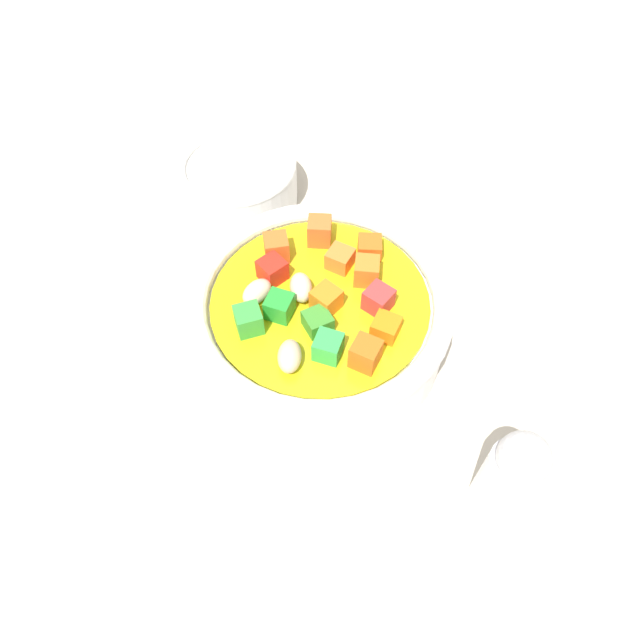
% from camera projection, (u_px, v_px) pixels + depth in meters
% --- Properties ---
extents(ground_plane, '(1.40, 1.40, 0.02)m').
position_uv_depth(ground_plane, '(320.00, 349.00, 0.45)').
color(ground_plane, '#BAB2A0').
extents(soup_bowl_main, '(0.18, 0.18, 0.07)m').
position_uv_depth(soup_bowl_main, '(320.00, 317.00, 0.42)').
color(soup_bowl_main, white).
rests_on(soup_bowl_main, ground_plane).
extents(spoon, '(0.06, 0.19, 0.01)m').
position_uv_depth(spoon, '(458.00, 269.00, 0.48)').
color(spoon, silver).
rests_on(spoon, ground_plane).
extents(side_bowl_small, '(0.10, 0.10, 0.04)m').
position_uv_depth(side_bowl_small, '(239.00, 180.00, 0.52)').
color(side_bowl_small, white).
rests_on(side_bowl_small, ground_plane).
extents(pepper_shaker, '(0.03, 0.03, 0.08)m').
position_uv_depth(pepper_shaker, '(511.00, 476.00, 0.34)').
color(pepper_shaker, silver).
rests_on(pepper_shaker, ground_plane).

